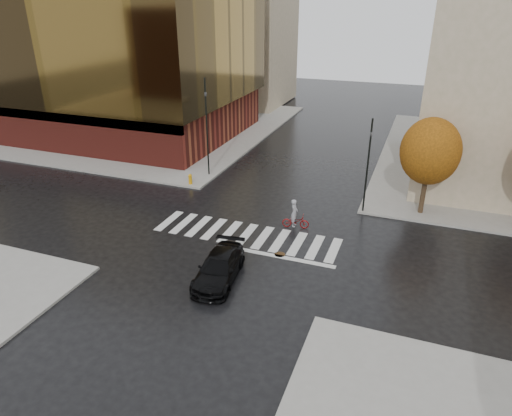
{
  "coord_description": "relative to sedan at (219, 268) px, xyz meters",
  "views": [
    {
      "loc": [
        9.38,
        -22.74,
        13.46
      ],
      "look_at": [
        0.7,
        0.37,
        2.0
      ],
      "focal_mm": 32.0,
      "sensor_mm": 36.0,
      "label": 1
    }
  ],
  "objects": [
    {
      "name": "ground",
      "position": [
        -0.5,
        4.56,
        -0.69
      ],
      "size": [
        120.0,
        120.0,
        0.0
      ],
      "primitive_type": "plane",
      "color": "black",
      "rests_on": "ground"
    },
    {
      "name": "sidewalk_nw",
      "position": [
        -21.5,
        25.56,
        -0.61
      ],
      "size": [
        30.0,
        30.0,
        0.15
      ],
      "primitive_type": "cube",
      "color": "gray",
      "rests_on": "ground"
    },
    {
      "name": "crosswalk",
      "position": [
        -0.5,
        5.06,
        -0.68
      ],
      "size": [
        12.0,
        3.0,
        0.01
      ],
      "primitive_type": "cube",
      "color": "silver",
      "rests_on": "ground"
    },
    {
      "name": "office_glass",
      "position": [
        -22.5,
        22.55,
        7.59
      ],
      "size": [
        27.0,
        19.0,
        16.0
      ],
      "color": "maroon",
      "rests_on": "sidewalk_nw"
    },
    {
      "name": "building_nw_far",
      "position": [
        -16.5,
        41.56,
        9.46
      ],
      "size": [
        14.0,
        12.0,
        20.0
      ],
      "primitive_type": "cube",
      "color": "tan",
      "rests_on": "sidewalk_nw"
    },
    {
      "name": "tree_ne_a",
      "position": [
        9.5,
        11.96,
        3.77
      ],
      "size": [
        3.8,
        3.8,
        6.5
      ],
      "color": "#322016",
      "rests_on": "sidewalk_ne"
    },
    {
      "name": "sedan",
      "position": [
        0.0,
        0.0,
        0.0
      ],
      "size": [
        2.51,
        4.93,
        1.37
      ],
      "primitive_type": "imported",
      "rotation": [
        0.0,
        0.0,
        0.13
      ],
      "color": "black",
      "rests_on": "ground"
    },
    {
      "name": "cyclist",
      "position": [
        2.07,
        7.06,
        -0.02
      ],
      "size": [
        1.79,
        0.88,
        1.94
      ],
      "rotation": [
        0.0,
        0.0,
        1.74
      ],
      "color": "maroon",
      "rests_on": "ground"
    },
    {
      "name": "traffic_light_nw",
      "position": [
        -7.2,
        13.56,
        3.94
      ],
      "size": [
        0.21,
        0.17,
        7.77
      ],
      "rotation": [
        0.0,
        0.0,
        -1.64
      ],
      "color": "black",
      "rests_on": "sidewalk_nw"
    },
    {
      "name": "traffic_light_ne",
      "position": [
        5.8,
        10.86,
        3.02
      ],
      "size": [
        0.16,
        0.19,
        6.4
      ],
      "rotation": [
        0.0,
        0.0,
        3.38
      ],
      "color": "black",
      "rests_on": "sidewalk_ne"
    },
    {
      "name": "fire_hydrant",
      "position": [
        -7.58,
        11.06,
        -0.08
      ],
      "size": [
        0.3,
        0.3,
        0.83
      ],
      "color": "orange",
      "rests_on": "sidewalk_nw"
    },
    {
      "name": "manhole",
      "position": [
        2.2,
        3.49,
        -0.68
      ],
      "size": [
        0.78,
        0.78,
        0.01
      ],
      "primitive_type": "cylinder",
      "rotation": [
        0.0,
        0.0,
        -0.27
      ],
      "color": "#4E351C",
      "rests_on": "ground"
    }
  ]
}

